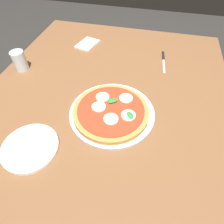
{
  "coord_description": "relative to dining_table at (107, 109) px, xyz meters",
  "views": [
    {
      "loc": [
        0.58,
        0.16,
        1.32
      ],
      "look_at": [
        0.11,
        0.05,
        0.77
      ],
      "focal_mm": 30.71,
      "sensor_mm": 36.0,
      "label": 1
    }
  ],
  "objects": [
    {
      "name": "ground_plane",
      "position": [
        0.0,
        0.0,
        -0.66
      ],
      "size": [
        6.0,
        6.0,
        0.0
      ],
      "primitive_type": "plane",
      "color": "#2D2B28"
    },
    {
      "name": "dining_table",
      "position": [
        0.0,
        0.0,
        0.0
      ],
      "size": [
        1.23,
        1.04,
        0.76
      ],
      "color": "brown",
      "rests_on": "ground_plane"
    },
    {
      "name": "serving_tray",
      "position": [
        0.11,
        0.05,
        0.11
      ],
      "size": [
        0.33,
        0.33,
        0.01
      ],
      "primitive_type": "cylinder",
      "color": "silver",
      "rests_on": "dining_table"
    },
    {
      "name": "pizza",
      "position": [
        0.12,
        0.05,
        0.12
      ],
      "size": [
        0.29,
        0.29,
        0.03
      ],
      "color": "#C6843F",
      "rests_on": "serving_tray"
    },
    {
      "name": "plate_white",
      "position": [
        0.32,
        -0.18,
        0.11
      ],
      "size": [
        0.19,
        0.19,
        0.01
      ],
      "primitive_type": "cylinder",
      "color": "white",
      "rests_on": "dining_table"
    },
    {
      "name": "napkin",
      "position": [
        -0.36,
        -0.21,
        0.11
      ],
      "size": [
        0.15,
        0.12,
        0.01
      ],
      "primitive_type": "cube",
      "rotation": [
        0.0,
        0.0,
        -0.26
      ],
      "color": "white",
      "rests_on": "dining_table"
    },
    {
      "name": "knife",
      "position": [
        -0.31,
        0.22,
        0.1
      ],
      "size": [
        0.18,
        0.03,
        0.01
      ],
      "color": "black",
      "rests_on": "dining_table"
    },
    {
      "name": "glass_cup",
      "position": [
        -0.07,
        -0.44,
        0.15
      ],
      "size": [
        0.06,
        0.06,
        0.09
      ],
      "primitive_type": "cylinder",
      "color": "silver",
      "rests_on": "dining_table"
    }
  ]
}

